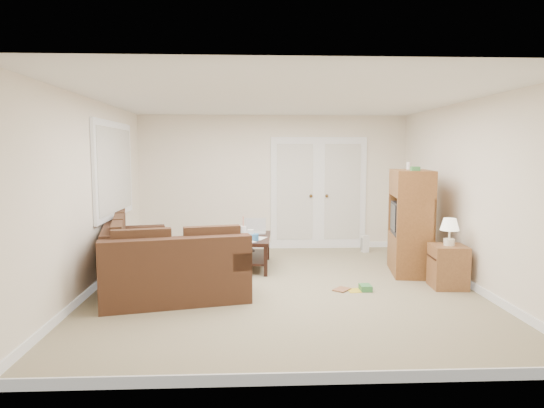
{
  "coord_description": "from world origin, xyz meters",
  "views": [
    {
      "loc": [
        -0.45,
        -6.33,
        1.8
      ],
      "look_at": [
        -0.14,
        0.3,
        1.1
      ],
      "focal_mm": 32.0,
      "sensor_mm": 36.0,
      "label": 1
    }
  ],
  "objects": [
    {
      "name": "floor",
      "position": [
        0.0,
        0.0,
        0.0
      ],
      "size": [
        5.5,
        5.5,
        0.0
      ],
      "primitive_type": "plane",
      "color": "gray",
      "rests_on": "ground"
    },
    {
      "name": "ceiling",
      "position": [
        0.0,
        0.0,
        2.5
      ],
      "size": [
        5.0,
        5.5,
        0.02
      ],
      "primitive_type": "cube",
      "color": "white",
      "rests_on": "wall_back"
    },
    {
      "name": "wall_left",
      "position": [
        -2.5,
        0.0,
        1.25
      ],
      "size": [
        0.02,
        5.5,
        2.5
      ],
      "primitive_type": "cube",
      "color": "white",
      "rests_on": "floor"
    },
    {
      "name": "wall_right",
      "position": [
        2.5,
        0.0,
        1.25
      ],
      "size": [
        0.02,
        5.5,
        2.5
      ],
      "primitive_type": "cube",
      "color": "white",
      "rests_on": "floor"
    },
    {
      "name": "wall_back",
      "position": [
        0.0,
        2.75,
        1.25
      ],
      "size": [
        5.0,
        0.02,
        2.5
      ],
      "primitive_type": "cube",
      "color": "white",
      "rests_on": "floor"
    },
    {
      "name": "wall_front",
      "position": [
        0.0,
        -2.75,
        1.25
      ],
      "size": [
        5.0,
        0.02,
        2.5
      ],
      "primitive_type": "cube",
      "color": "white",
      "rests_on": "floor"
    },
    {
      "name": "baseboards",
      "position": [
        0.0,
        0.0,
        0.05
      ],
      "size": [
        5.0,
        5.5,
        0.1
      ],
      "primitive_type": null,
      "color": "silver",
      "rests_on": "floor"
    },
    {
      "name": "french_doors",
      "position": [
        0.85,
        2.71,
        1.04
      ],
      "size": [
        1.8,
        0.05,
        2.13
      ],
      "color": "silver",
      "rests_on": "floor"
    },
    {
      "name": "window_left",
      "position": [
        -2.46,
        1.0,
        1.55
      ],
      "size": [
        0.05,
        1.92,
        1.42
      ],
      "color": "silver",
      "rests_on": "wall_left"
    },
    {
      "name": "sectional_sofa",
      "position": [
        -1.76,
        0.09,
        0.32
      ],
      "size": [
        2.33,
        2.8,
        0.82
      ],
      "rotation": [
        0.0,
        0.0,
        0.23
      ],
      "color": "#492C1C",
      "rests_on": "floor"
    },
    {
      "name": "coffee_table",
      "position": [
        -0.43,
        1.21,
        0.27
      ],
      "size": [
        0.68,
        1.24,
        0.82
      ],
      "rotation": [
        0.0,
        0.0,
        -0.07
      ],
      "color": "black",
      "rests_on": "floor"
    },
    {
      "name": "tv_armoire",
      "position": [
        1.95,
        0.73,
        0.78
      ],
      "size": [
        0.68,
        1.04,
        1.67
      ],
      "rotation": [
        0.0,
        0.0,
        -0.16
      ],
      "color": "brown",
      "rests_on": "floor"
    },
    {
      "name": "side_cabinet",
      "position": [
        2.2,
        -0.1,
        0.34
      ],
      "size": [
        0.47,
        0.47,
        0.94
      ],
      "rotation": [
        0.0,
        0.0,
        -0.07
      ],
      "color": "brown",
      "rests_on": "floor"
    },
    {
      "name": "space_heater",
      "position": [
        1.65,
        2.28,
        0.15
      ],
      "size": [
        0.14,
        0.12,
        0.31
      ],
      "primitive_type": "cube",
      "rotation": [
        0.0,
        0.0,
        0.16
      ],
      "color": "white",
      "rests_on": "floor"
    },
    {
      "name": "floor_magazine",
      "position": [
        0.97,
        -0.18,
        0.0
      ],
      "size": [
        0.29,
        0.24,
        0.01
      ],
      "primitive_type": "cube",
      "rotation": [
        0.0,
        0.0,
        0.12
      ],
      "color": "gold",
      "rests_on": "floor"
    },
    {
      "name": "floor_greenbox",
      "position": [
        1.06,
        -0.19,
        0.04
      ],
      "size": [
        0.15,
        0.19,
        0.08
      ],
      "primitive_type": "cube",
      "rotation": [
        0.0,
        0.0,
        0.02
      ],
      "color": "#397F40",
      "rests_on": "floor"
    },
    {
      "name": "floor_book",
      "position": [
        0.69,
        -0.1,
        0.01
      ],
      "size": [
        0.28,
        0.29,
        0.02
      ],
      "primitive_type": "imported",
      "rotation": [
        0.0,
        0.0,
        -0.68
      ],
      "color": "brown",
      "rests_on": "floor"
    }
  ]
}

